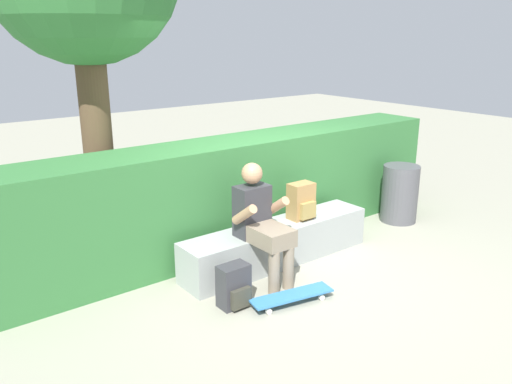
{
  "coord_description": "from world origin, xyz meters",
  "views": [
    {
      "loc": [
        -3.35,
        -3.58,
        2.38
      ],
      "look_at": [
        -0.28,
        0.37,
        0.84
      ],
      "focal_mm": 36.07,
      "sensor_mm": 36.0,
      "label": 1
    }
  ],
  "objects_px": {
    "bench_main": "(278,243)",
    "trash_bin": "(400,194)",
    "skateboard_near_person": "(292,296)",
    "person_skater": "(261,220)",
    "backpack_on_bench": "(302,202)",
    "backpack_on_ground": "(234,287)"
  },
  "relations": [
    {
      "from": "bench_main",
      "to": "trash_bin",
      "type": "bearing_deg",
      "value": 0.17
    },
    {
      "from": "bench_main",
      "to": "trash_bin",
      "type": "xyz_separation_m",
      "value": [
        2.1,
        0.01,
        0.16
      ]
    },
    {
      "from": "bench_main",
      "to": "skateboard_near_person",
      "type": "bearing_deg",
      "value": -122.0
    },
    {
      "from": "backpack_on_bench",
      "to": "bench_main",
      "type": "bearing_deg",
      "value": 178.34
    },
    {
      "from": "bench_main",
      "to": "backpack_on_bench",
      "type": "relative_size",
      "value": 5.69
    },
    {
      "from": "backpack_on_bench",
      "to": "backpack_on_ground",
      "type": "relative_size",
      "value": 1.0
    },
    {
      "from": "backpack_on_ground",
      "to": "trash_bin",
      "type": "bearing_deg",
      "value": 9.3
    },
    {
      "from": "skateboard_near_person",
      "to": "backpack_on_bench",
      "type": "relative_size",
      "value": 2.06
    },
    {
      "from": "backpack_on_bench",
      "to": "backpack_on_ground",
      "type": "height_order",
      "value": "backpack_on_bench"
    },
    {
      "from": "skateboard_near_person",
      "to": "backpack_on_ground",
      "type": "bearing_deg",
      "value": 146.79
    },
    {
      "from": "person_skater",
      "to": "backpack_on_bench",
      "type": "xyz_separation_m",
      "value": [
        0.73,
        0.2,
        -0.01
      ]
    },
    {
      "from": "skateboard_near_person",
      "to": "backpack_on_ground",
      "type": "xyz_separation_m",
      "value": [
        -0.44,
        0.29,
        0.12
      ]
    },
    {
      "from": "bench_main",
      "to": "person_skater",
      "type": "distance_m",
      "value": 0.62
    },
    {
      "from": "person_skater",
      "to": "skateboard_near_person",
      "type": "xyz_separation_m",
      "value": [
        -0.09,
        -0.57,
        -0.56
      ]
    },
    {
      "from": "person_skater",
      "to": "backpack_on_ground",
      "type": "relative_size",
      "value": 2.96
    },
    {
      "from": "backpack_on_ground",
      "to": "skateboard_near_person",
      "type": "bearing_deg",
      "value": -33.21
    },
    {
      "from": "bench_main",
      "to": "trash_bin",
      "type": "distance_m",
      "value": 2.11
    },
    {
      "from": "bench_main",
      "to": "person_skater",
      "type": "xyz_separation_m",
      "value": [
        -0.4,
        -0.21,
        0.42
      ]
    },
    {
      "from": "bench_main",
      "to": "backpack_on_ground",
      "type": "bearing_deg",
      "value": -152.23
    },
    {
      "from": "bench_main",
      "to": "backpack_on_bench",
      "type": "height_order",
      "value": "backpack_on_bench"
    },
    {
      "from": "skateboard_near_person",
      "to": "trash_bin",
      "type": "distance_m",
      "value": 2.72
    },
    {
      "from": "backpack_on_bench",
      "to": "backpack_on_ground",
      "type": "distance_m",
      "value": 1.41
    }
  ]
}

